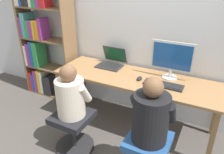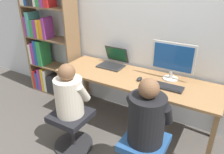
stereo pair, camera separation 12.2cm
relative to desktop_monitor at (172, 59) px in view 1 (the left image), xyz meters
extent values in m
plane|color=#4C4742|center=(-0.40, -0.52, -0.99)|extent=(14.00, 14.00, 0.00)
cube|color=silver|center=(-0.40, 0.22, 0.31)|extent=(10.00, 0.05, 2.60)
cube|color=olive|center=(-0.40, -0.18, -0.26)|extent=(2.08, 0.67, 0.03)
cube|color=brown|center=(-1.40, -0.48, -0.63)|extent=(0.05, 0.05, 0.71)
cube|color=brown|center=(0.61, -0.48, -0.63)|extent=(0.05, 0.05, 0.71)
cube|color=brown|center=(-1.40, 0.12, -0.63)|extent=(0.05, 0.05, 0.71)
cube|color=brown|center=(0.61, 0.12, -0.63)|extent=(0.05, 0.05, 0.71)
cylinder|color=beige|center=(0.00, 0.00, -0.24)|extent=(0.19, 0.19, 0.01)
cylinder|color=beige|center=(0.00, 0.00, -0.19)|extent=(0.04, 0.04, 0.09)
cube|color=beige|center=(0.00, 0.00, 0.04)|extent=(0.52, 0.02, 0.36)
cube|color=#19478C|center=(0.00, -0.01, 0.04)|extent=(0.46, 0.01, 0.31)
cube|color=#2D2D30|center=(-0.84, -0.03, -0.24)|extent=(0.35, 0.25, 0.02)
cube|color=black|center=(-0.84, -0.03, -0.23)|extent=(0.31, 0.19, 0.00)
cube|color=#2D2D30|center=(-0.84, 0.14, -0.11)|extent=(0.35, 0.10, 0.23)
cube|color=#144C2D|center=(-0.84, 0.13, -0.12)|extent=(0.31, 0.08, 0.20)
cube|color=#232326|center=(-0.01, -0.24, -0.24)|extent=(0.46, 0.15, 0.02)
cube|color=black|center=(-0.01, -0.24, -0.23)|extent=(0.42, 0.12, 0.00)
ellipsoid|color=black|center=(-0.32, -0.23, -0.23)|extent=(0.06, 0.10, 0.04)
cube|color=#234C84|center=(0.05, -0.90, -0.54)|extent=(0.42, 0.42, 0.07)
cylinder|color=#262628|center=(-0.85, -0.92, -0.97)|extent=(0.47, 0.47, 0.04)
cylinder|color=#262628|center=(-0.85, -0.92, -0.76)|extent=(0.05, 0.05, 0.38)
cube|color=black|center=(-0.85, -0.92, -0.54)|extent=(0.42, 0.42, 0.07)
cylinder|color=black|center=(0.05, -0.90, -0.26)|extent=(0.34, 0.34, 0.48)
sphere|color=brown|center=(0.05, -0.90, 0.06)|extent=(0.18, 0.18, 0.18)
cylinder|color=black|center=(-0.11, -0.83, -0.19)|extent=(0.09, 0.22, 0.27)
cylinder|color=black|center=(0.21, -0.83, -0.19)|extent=(0.09, 0.22, 0.27)
cylinder|color=beige|center=(-0.85, -0.92, -0.29)|extent=(0.31, 0.31, 0.43)
sphere|color=brown|center=(-0.85, -0.92, 0.01)|extent=(0.18, 0.18, 0.18)
cylinder|color=beige|center=(-1.00, -0.86, -0.22)|extent=(0.09, 0.20, 0.25)
cylinder|color=beige|center=(-0.70, -0.86, -0.22)|extent=(0.09, 0.20, 0.25)
cube|color=brown|center=(-2.41, 0.00, -0.01)|extent=(0.02, 0.32, 1.96)
cube|color=brown|center=(-1.52, 0.00, -0.01)|extent=(0.02, 0.32, 1.96)
cube|color=brown|center=(-1.97, 0.00, -0.98)|extent=(0.86, 0.30, 0.02)
cube|color=brown|center=(-1.97, 0.00, -0.49)|extent=(0.86, 0.30, 0.02)
cube|color=brown|center=(-1.97, 0.00, -0.01)|extent=(0.86, 0.30, 0.02)
cube|color=brown|center=(-1.97, 0.00, 0.48)|extent=(0.86, 0.30, 0.02)
cube|color=red|center=(-2.36, -0.05, -0.79)|extent=(0.06, 0.20, 0.34)
cube|color=#1E4C9E|center=(-2.30, -0.06, -0.81)|extent=(0.05, 0.19, 0.32)
cube|color=#8C338C|center=(-2.24, -0.04, -0.77)|extent=(0.07, 0.23, 0.39)
cube|color=gold|center=(-2.16, -0.05, -0.76)|extent=(0.05, 0.19, 0.41)
cube|color=silver|center=(-2.10, -0.05, -0.77)|extent=(0.05, 0.19, 0.40)
cube|color=#262628|center=(-2.04, -0.04, -0.81)|extent=(0.07, 0.21, 0.31)
cube|color=#262628|center=(-1.96, -0.02, -0.80)|extent=(0.09, 0.26, 0.33)
cube|color=silver|center=(-2.36, -0.02, -0.31)|extent=(0.05, 0.27, 0.34)
cube|color=#8C338C|center=(-2.30, -0.05, -0.29)|extent=(0.07, 0.20, 0.37)
cube|color=#1E4C9E|center=(-2.23, -0.02, -0.27)|extent=(0.06, 0.27, 0.42)
cube|color=#2D8C47|center=(-2.15, -0.04, -0.27)|extent=(0.09, 0.23, 0.42)
cube|color=#8C338C|center=(-2.37, -0.02, 0.16)|extent=(0.04, 0.25, 0.31)
cube|color=teal|center=(-2.30, -0.03, 0.20)|extent=(0.07, 0.25, 0.38)
cube|color=#2D8C47|center=(-2.23, -0.04, 0.14)|extent=(0.06, 0.21, 0.28)
cube|color=#8C338C|center=(-2.16, -0.02, 0.14)|extent=(0.08, 0.26, 0.28)
cube|color=gold|center=(-2.09, -0.02, 0.15)|extent=(0.04, 0.25, 0.28)
cube|color=orange|center=(-2.03, -0.05, 0.15)|extent=(0.07, 0.20, 0.29)
cube|color=#8C338C|center=(-1.96, -0.05, 0.17)|extent=(0.05, 0.20, 0.33)
camera|label=1|loc=(0.49, -2.52, 0.95)|focal=35.00mm
camera|label=2|loc=(0.59, -2.47, 0.95)|focal=35.00mm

